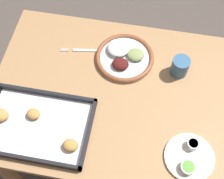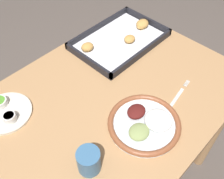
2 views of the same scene
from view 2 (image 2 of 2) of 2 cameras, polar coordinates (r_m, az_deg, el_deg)
name	(u,v)px [view 2 (image 2 of 2)]	position (r m, az deg, el deg)	size (l,w,h in m)	color
ground_plane	(113,175)	(1.63, 0.25, -18.14)	(8.00, 8.00, 0.00)	#564C44
dining_table	(114,115)	(1.09, 0.36, -5.57)	(0.96, 0.73, 0.75)	#AD7F51
dinner_plate	(145,123)	(0.89, 7.25, -7.26)	(0.25, 0.25, 0.04)	silver
fork	(175,99)	(0.99, 13.65, -2.11)	(0.21, 0.04, 0.00)	silver
saucer_plate	(5,111)	(0.99, -22.19, -4.45)	(0.18, 0.18, 0.04)	beige
baking_tray	(122,38)	(1.20, 2.19, 11.12)	(0.40, 0.28, 0.04)	black
drinking_cup	(89,161)	(0.79, -5.07, -15.20)	(0.07, 0.07, 0.08)	#38668E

